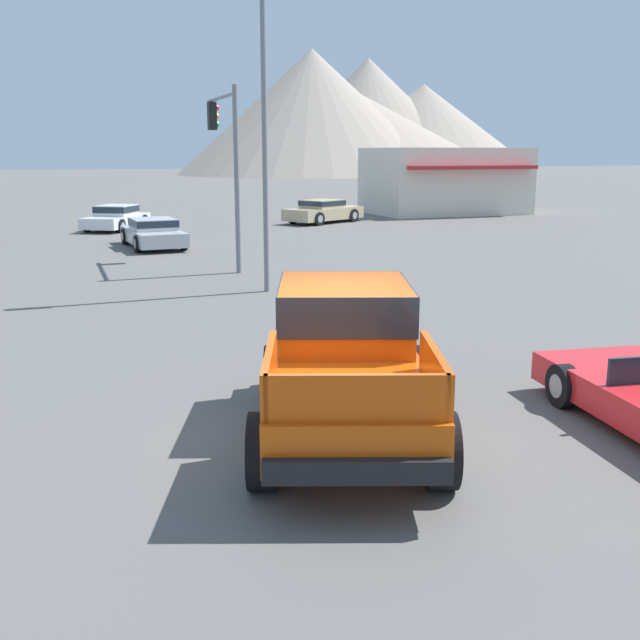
# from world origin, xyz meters

# --- Properties ---
(ground_plane) EXTENTS (320.00, 320.00, 0.00)m
(ground_plane) POSITION_xyz_m (0.00, 0.00, 0.00)
(ground_plane) COLOR #5B5956
(orange_pickup_truck) EXTENTS (3.37, 5.23, 1.87)m
(orange_pickup_truck) POSITION_xyz_m (0.25, 0.16, 1.06)
(orange_pickup_truck) COLOR #CC4C0C
(orange_pickup_truck) RESTS_ON ground_plane
(parked_car_tan) EXTENTS (4.82, 3.82, 1.19)m
(parked_car_tan) POSITION_xyz_m (10.15, 28.21, 0.61)
(parked_car_tan) COLOR tan
(parked_car_tan) RESTS_ON ground_plane
(parked_car_white) EXTENTS (3.57, 4.39, 1.15)m
(parked_car_white) POSITION_xyz_m (-0.31, 28.19, 0.59)
(parked_car_white) COLOR white
(parked_car_white) RESTS_ON ground_plane
(parked_car_silver) EXTENTS (2.16, 4.50, 1.12)m
(parked_car_silver) POSITION_xyz_m (0.45, 20.76, 0.58)
(parked_car_silver) COLOR #B7BABF
(parked_car_silver) RESTS_ON ground_plane
(traffic_light_main) EXTENTS (0.38, 3.84, 5.53)m
(traffic_light_main) POSITION_xyz_m (2.08, 15.02, 3.87)
(traffic_light_main) COLOR slate
(traffic_light_main) RESTS_ON ground_plane
(street_lamp_post) EXTENTS (0.90, 0.24, 8.05)m
(street_lamp_post) POSITION_xyz_m (2.02, 10.23, 4.81)
(street_lamp_post) COLOR slate
(street_lamp_post) RESTS_ON ground_plane
(storefront_building) EXTENTS (8.83, 6.59, 3.84)m
(storefront_building) POSITION_xyz_m (19.18, 31.72, 1.93)
(storefront_building) COLOR beige
(storefront_building) RESTS_ON ground_plane
(distant_mountain_range) EXTENTS (169.33, 71.48, 21.59)m
(distant_mountain_range) POSITION_xyz_m (31.88, 120.64, 8.43)
(distant_mountain_range) COLOR gray
(distant_mountain_range) RESTS_ON ground_plane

